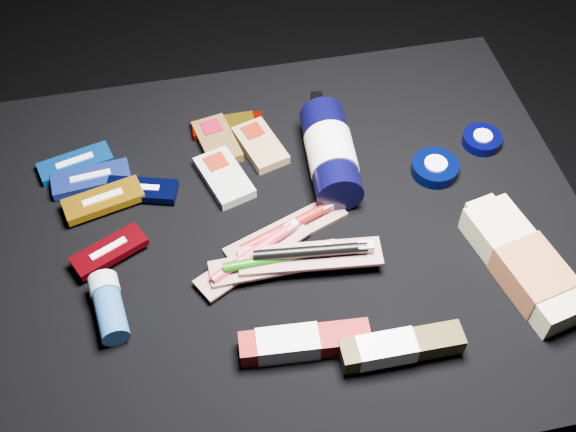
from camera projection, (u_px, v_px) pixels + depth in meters
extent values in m
plane|color=black|center=(282.00, 349.00, 1.46)|extent=(3.00, 3.00, 0.00)
cube|color=black|center=(281.00, 297.00, 1.30)|extent=(0.98, 0.78, 0.40)
cube|color=#0A51B5|center=(76.00, 163.00, 1.22)|extent=(0.13, 0.08, 0.01)
cube|color=silver|center=(75.00, 163.00, 1.22)|extent=(0.06, 0.03, 0.02)
cube|color=#203AB6|center=(91.00, 179.00, 1.19)|extent=(0.13, 0.06, 0.01)
cube|color=#BABAB6|center=(91.00, 179.00, 1.19)|extent=(0.07, 0.02, 0.02)
cube|color=black|center=(142.00, 190.00, 1.18)|extent=(0.12, 0.07, 0.01)
cube|color=white|center=(141.00, 189.00, 1.17)|extent=(0.06, 0.03, 0.02)
cube|color=#C17F0D|center=(103.00, 200.00, 1.16)|extent=(0.13, 0.08, 0.01)
cube|color=beige|center=(103.00, 200.00, 1.16)|extent=(0.07, 0.03, 0.02)
cube|color=#68030B|center=(109.00, 251.00, 1.09)|extent=(0.12, 0.09, 0.01)
cube|color=white|center=(109.00, 251.00, 1.09)|extent=(0.06, 0.03, 0.02)
cube|color=#523A19|center=(217.00, 141.00, 1.25)|extent=(0.08, 0.12, 0.02)
cube|color=maroon|center=(212.00, 130.00, 1.26)|extent=(0.04, 0.04, 0.02)
cube|color=#AAABA4|center=(224.00, 177.00, 1.20)|extent=(0.09, 0.13, 0.02)
cube|color=maroon|center=(216.00, 165.00, 1.21)|extent=(0.04, 0.04, 0.02)
cube|color=#9E7852|center=(260.00, 145.00, 1.24)|extent=(0.09, 0.12, 0.02)
cube|color=maroon|center=(253.00, 134.00, 1.26)|extent=(0.04, 0.04, 0.02)
cube|color=#800800|center=(228.00, 126.00, 1.27)|extent=(0.13, 0.04, 0.01)
cube|color=#B79514|center=(240.00, 124.00, 1.27)|extent=(0.05, 0.04, 0.02)
cylinder|color=black|center=(330.00, 153.00, 1.19)|extent=(0.09, 0.20, 0.08)
cylinder|color=silver|center=(331.00, 155.00, 1.18)|extent=(0.08, 0.09, 0.08)
cylinder|color=black|center=(320.00, 108.00, 1.25)|extent=(0.03, 0.03, 0.03)
cube|color=black|center=(318.00, 101.00, 1.28)|extent=(0.02, 0.03, 0.02)
cylinder|color=black|center=(482.00, 140.00, 1.25)|extent=(0.07, 0.07, 0.02)
cylinder|color=white|center=(482.00, 139.00, 1.25)|extent=(0.03, 0.03, 0.02)
cylinder|color=black|center=(435.00, 168.00, 1.21)|extent=(0.08, 0.08, 0.02)
cylinder|color=silver|center=(435.00, 167.00, 1.20)|extent=(0.04, 0.04, 0.02)
cube|color=beige|center=(523.00, 263.00, 1.07)|extent=(0.12, 0.23, 0.05)
cube|color=#AD6137|center=(533.00, 275.00, 1.06)|extent=(0.10, 0.12, 0.05)
cube|color=beige|center=(481.00, 210.00, 1.14)|extent=(0.05, 0.03, 0.03)
cylinder|color=#21508A|center=(111.00, 315.00, 1.02)|extent=(0.05, 0.08, 0.04)
cylinder|color=#A0B5BE|center=(104.00, 286.00, 1.05)|extent=(0.05, 0.03, 0.04)
cube|color=#AAA49D|center=(286.00, 232.00, 1.13)|extent=(0.21, 0.12, 0.01)
cylinder|color=maroon|center=(286.00, 227.00, 1.12)|extent=(0.16, 0.07, 0.02)
cube|color=silver|center=(328.00, 206.00, 1.15)|extent=(0.03, 0.02, 0.01)
cube|color=#BEB5B1|center=(253.00, 257.00, 1.10)|extent=(0.19, 0.13, 0.01)
cylinder|color=#C42342|center=(253.00, 253.00, 1.09)|extent=(0.14, 0.09, 0.02)
cube|color=#BBBBB7|center=(291.00, 226.00, 1.12)|extent=(0.03, 0.02, 0.01)
cube|color=#A9A19D|center=(275.00, 263.00, 1.08)|extent=(0.20, 0.05, 0.01)
cylinder|color=#0E5106|center=(275.00, 259.00, 1.07)|extent=(0.16, 0.02, 0.02)
cube|color=white|center=(324.00, 250.00, 1.08)|extent=(0.02, 0.01, 0.01)
cube|color=beige|center=(310.00, 256.00, 1.08)|extent=(0.22, 0.07, 0.01)
cylinder|color=black|center=(310.00, 251.00, 1.07)|extent=(0.17, 0.04, 0.02)
cube|color=beige|center=(366.00, 247.00, 1.07)|extent=(0.03, 0.02, 0.01)
cube|color=maroon|center=(305.00, 343.00, 1.00)|extent=(0.18, 0.05, 0.03)
cube|color=beige|center=(288.00, 344.00, 1.00)|extent=(0.09, 0.05, 0.04)
cube|color=#3B3012|center=(402.00, 347.00, 0.99)|extent=(0.17, 0.04, 0.03)
cube|color=white|center=(386.00, 349.00, 0.99)|extent=(0.08, 0.04, 0.03)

